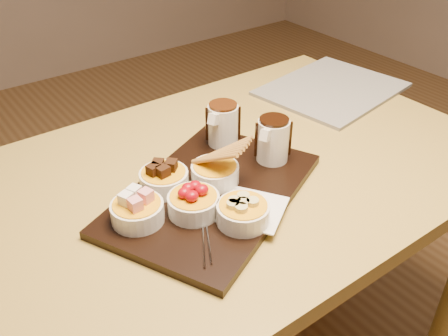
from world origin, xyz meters
TOP-DOWN VIEW (x-y plane):
  - dining_table at (0.00, 0.00)m, footprint 1.20×0.80m
  - serving_board at (-0.12, -0.07)m, footprint 0.54×0.47m
  - napkin at (-0.09, -0.17)m, footprint 0.17×0.17m
  - bowl_marshmallows at (-0.28, -0.06)m, footprint 0.10×0.10m
  - bowl_cake at (-0.19, -0.00)m, footprint 0.10×0.10m
  - bowl_strawberries at (-0.19, -0.11)m, footprint 0.10×0.10m
  - bowl_biscotti at (-0.09, -0.05)m, footprint 0.10×0.10m
  - bowl_bananas at (-0.13, -0.18)m, footprint 0.10×0.10m
  - pitcher_dark_chocolate at (0.06, -0.05)m, footprint 0.09×0.09m
  - pitcher_milk_chocolate at (0.01, 0.07)m, footprint 0.09×0.09m
  - fondue_skewers at (-0.19, -0.13)m, footprint 0.23×0.17m
  - newspaper at (0.46, 0.15)m, footprint 0.43×0.36m

SIDE VIEW (x-z plane):
  - dining_table at x=0.00m, z-range 0.28..1.03m
  - newspaper at x=0.46m, z-range 0.75..0.76m
  - serving_board at x=-0.12m, z-range 0.75..0.77m
  - napkin at x=-0.09m, z-range 0.77..0.77m
  - fondue_skewers at x=-0.19m, z-range 0.77..0.78m
  - bowl_marshmallows at x=-0.28m, z-range 0.77..0.81m
  - bowl_cake at x=-0.19m, z-range 0.77..0.81m
  - bowl_strawberries at x=-0.19m, z-range 0.77..0.81m
  - bowl_biscotti at x=-0.09m, z-range 0.77..0.81m
  - bowl_bananas at x=-0.13m, z-range 0.77..0.81m
  - pitcher_dark_chocolate at x=0.06m, z-range 0.77..0.86m
  - pitcher_milk_chocolate at x=0.01m, z-range 0.77..0.86m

